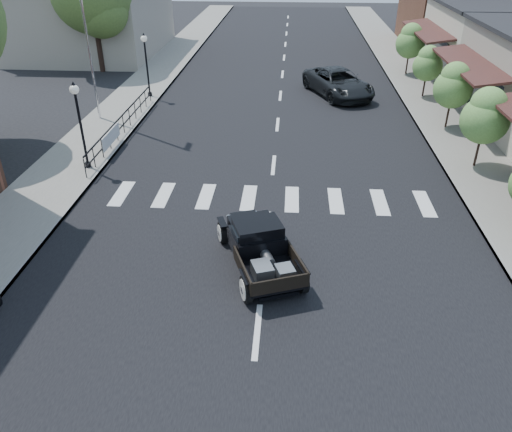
{
  "coord_description": "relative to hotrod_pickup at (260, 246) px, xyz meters",
  "views": [
    {
      "loc": [
        0.62,
        -12.24,
        8.71
      ],
      "look_at": [
        -0.32,
        0.99,
        1.0
      ],
      "focal_mm": 35.0,
      "sensor_mm": 36.0,
      "label": 1
    }
  ],
  "objects": [
    {
      "name": "small_tree_b",
      "position": [
        8.43,
        7.5,
        1.02
      ],
      "size": [
        1.89,
        1.89,
        3.15
      ],
      "primitive_type": null,
      "color": "#57883E",
      "rests_on": "sidewalk_right"
    },
    {
      "name": "sidewalk_left",
      "position": [
        -8.37,
        15.24,
        -0.63
      ],
      "size": [
        3.0,
        80.0,
        0.15
      ],
      "primitive_type": "cube",
      "color": "gray",
      "rests_on": "ground"
    },
    {
      "name": "small_tree_e",
      "position": [
        8.43,
        22.51,
        1.0
      ],
      "size": [
        1.87,
        1.87,
        3.11
      ],
      "primitive_type": null,
      "color": "#57883E",
      "rests_on": "sidewalk_right"
    },
    {
      "name": "small_tree_d",
      "position": [
        8.43,
        17.32,
        0.82
      ],
      "size": [
        1.66,
        1.66,
        2.76
      ],
      "primitive_type": null,
      "color": "#57883E",
      "rests_on": "sidewalk_right"
    },
    {
      "name": "small_tree_c",
      "position": [
        8.43,
        12.11,
        0.96
      ],
      "size": [
        1.83,
        1.83,
        3.04
      ],
      "primitive_type": null,
      "color": "#57883E",
      "rests_on": "sidewalk_right"
    },
    {
      "name": "road",
      "position": [
        0.13,
        15.24,
        -0.7
      ],
      "size": [
        14.0,
        80.0,
        0.02
      ],
      "primitive_type": "cube",
      "color": "black",
      "rests_on": "ground"
    },
    {
      "name": "lamp_post_c",
      "position": [
        -7.47,
        16.24,
        1.2
      ],
      "size": [
        0.36,
        0.36,
        3.51
      ],
      "primitive_type": null,
      "color": "black",
      "rests_on": "sidewalk_left"
    },
    {
      "name": "railing",
      "position": [
        -7.17,
        10.24,
        -0.06
      ],
      "size": [
        0.08,
        10.0,
        1.0
      ],
      "primitive_type": null,
      "color": "black",
      "rests_on": "sidewalk_left"
    },
    {
      "name": "banner",
      "position": [
        -7.09,
        8.24,
        -0.26
      ],
      "size": [
        0.04,
        2.2,
        0.6
      ],
      "primitive_type": null,
      "color": "silver",
      "rests_on": "sidewalk_left"
    },
    {
      "name": "road_markings",
      "position": [
        0.13,
        10.24,
        -0.71
      ],
      "size": [
        12.0,
        60.0,
        0.06
      ],
      "primitive_type": null,
      "color": "silver",
      "rests_on": "ground"
    },
    {
      "name": "hotrod_pickup",
      "position": [
        0.0,
        0.0,
        0.0
      ],
      "size": [
        3.21,
        4.5,
        1.42
      ],
      "primitive_type": null,
      "rotation": [
        0.0,
        0.0,
        0.35
      ],
      "color": "black",
      "rests_on": "ground"
    },
    {
      "name": "sidewalk_right",
      "position": [
        8.63,
        15.24,
        -0.63
      ],
      "size": [
        3.0,
        80.0,
        0.15
      ],
      "primitive_type": "cube",
      "color": "gray",
      "rests_on": "ground"
    },
    {
      "name": "big_tree_far",
      "position": [
        -12.37,
        22.24,
        3.11
      ],
      "size": [
        5.21,
        5.21,
        7.65
      ],
      "primitive_type": null,
      "color": "#466029",
      "rests_on": "ground"
    },
    {
      "name": "far_building_right",
      "position": [
        15.63,
        32.24,
        2.79
      ],
      "size": [
        11.0,
        10.0,
        7.0
      ],
      "primitive_type": "cube",
      "color": "brown",
      "rests_on": "ground"
    },
    {
      "name": "lamp_post_b",
      "position": [
        -7.47,
        6.24,
        1.2
      ],
      "size": [
        0.36,
        0.36,
        3.51
      ],
      "primitive_type": null,
      "color": "black",
      "rests_on": "sidewalk_left"
    },
    {
      "name": "low_building_left",
      "position": [
        -14.87,
        28.24,
        1.79
      ],
      "size": [
        10.0,
        12.0,
        5.0
      ],
      "primitive_type": "cube",
      "color": "#A49A89",
      "rests_on": "ground"
    },
    {
      "name": "ground",
      "position": [
        0.13,
        0.24,
        -0.71
      ],
      "size": [
        120.0,
        120.0,
        0.0
      ],
      "primitive_type": "plane",
      "color": "black",
      "rests_on": "ground"
    },
    {
      "name": "second_car",
      "position": [
        3.51,
        17.55,
        0.05
      ],
      "size": [
        4.46,
        6.02,
        1.52
      ],
      "primitive_type": "imported",
      "rotation": [
        0.0,
        0.0,
        0.4
      ],
      "color": "black",
      "rests_on": "ground"
    }
  ]
}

